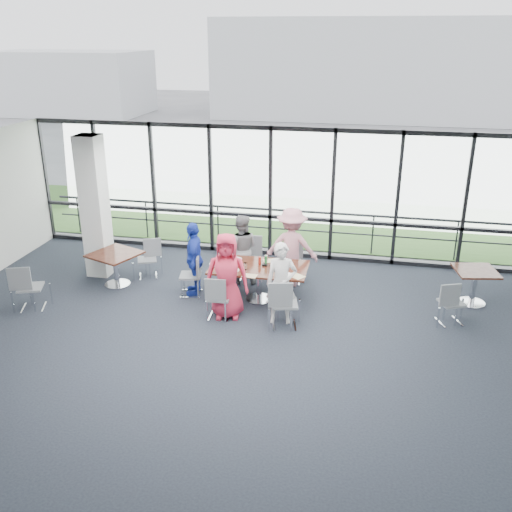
% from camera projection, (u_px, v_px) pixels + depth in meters
% --- Properties ---
extents(floor, '(12.00, 10.00, 0.02)m').
position_uv_depth(floor, '(216.00, 358.00, 9.83)').
color(floor, black).
rests_on(floor, ground).
extents(ceiling, '(12.00, 10.00, 0.04)m').
position_uv_depth(ceiling, '(211.00, 176.00, 8.65)').
color(ceiling, white).
rests_on(ceiling, ground).
extents(wall_front, '(12.00, 0.10, 3.20)m').
position_uv_depth(wall_front, '(46.00, 508.00, 4.69)').
color(wall_front, silver).
rests_on(wall_front, ground).
extents(curtain_wall_back, '(12.00, 0.10, 3.20)m').
position_uv_depth(curtain_wall_back, '(270.00, 193.00, 13.78)').
color(curtain_wall_back, white).
rests_on(curtain_wall_back, ground).
extents(structural_column, '(0.50, 0.50, 3.20)m').
position_uv_depth(structural_column, '(95.00, 207.00, 12.66)').
color(structural_column, white).
rests_on(structural_column, ground).
extents(apron, '(80.00, 70.00, 0.02)m').
position_uv_depth(apron, '(298.00, 201.00, 18.93)').
color(apron, slate).
rests_on(apron, ground).
extents(grass_strip, '(80.00, 5.00, 0.01)m').
position_uv_depth(grass_strip, '(288.00, 218.00, 17.10)').
color(grass_strip, '#385925').
rests_on(grass_strip, ground).
extents(hangar_main, '(24.00, 10.00, 6.00)m').
position_uv_depth(hangar_main, '(408.00, 67.00, 37.04)').
color(hangar_main, silver).
rests_on(hangar_main, ground).
extents(hangar_aux, '(10.00, 6.00, 4.00)m').
position_uv_depth(hangar_aux, '(69.00, 83.00, 38.02)').
color(hangar_aux, silver).
rests_on(hangar_aux, ground).
extents(guard_rail, '(12.00, 0.06, 0.06)m').
position_uv_depth(guard_rail, '(274.00, 228.00, 14.74)').
color(guard_rail, '#2D2D33').
rests_on(guard_rail, ground).
extents(main_table, '(2.00, 1.12, 0.75)m').
position_uv_depth(main_table, '(259.00, 272.00, 11.73)').
color(main_table, '#37140D').
rests_on(main_table, ground).
extents(side_table_left, '(1.23, 1.23, 0.75)m').
position_uv_depth(side_table_left, '(115.00, 258.00, 12.42)').
color(side_table_left, '#37140D').
rests_on(side_table_left, ground).
extents(side_table_right, '(0.95, 0.95, 0.75)m').
position_uv_depth(side_table_right, '(475.00, 276.00, 11.56)').
color(side_table_right, '#37140D').
rests_on(side_table_right, ground).
extents(diner_near_left, '(0.93, 0.70, 1.72)m').
position_uv_depth(diner_near_left, '(227.00, 276.00, 10.96)').
color(diner_near_left, '#CA2944').
rests_on(diner_near_left, ground).
extents(diner_near_right, '(0.65, 0.53, 1.61)m').
position_uv_depth(diner_near_right, '(281.00, 284.00, 10.77)').
color(diner_near_right, silver).
rests_on(diner_near_right, ground).
extents(diner_far_left, '(0.83, 0.58, 1.57)m').
position_uv_depth(diner_far_left, '(241.00, 249.00, 12.52)').
color(diner_far_left, slate).
rests_on(diner_far_left, ground).
extents(diner_far_right, '(1.15, 0.61, 1.76)m').
position_uv_depth(diner_far_right, '(292.00, 247.00, 12.36)').
color(diner_far_right, '#CC838E').
rests_on(diner_far_right, ground).
extents(diner_end, '(0.70, 1.02, 1.59)m').
position_uv_depth(diner_end, '(194.00, 258.00, 11.98)').
color(diner_end, '#1C34A9').
rests_on(diner_end, ground).
extents(chair_main_nl, '(0.46, 0.46, 0.88)m').
position_uv_depth(chair_main_nl, '(219.00, 297.00, 11.06)').
color(chair_main_nl, slate).
rests_on(chair_main_nl, ground).
extents(chair_main_nr, '(0.57, 0.57, 0.97)m').
position_uv_depth(chair_main_nr, '(285.00, 304.00, 10.70)').
color(chair_main_nr, slate).
rests_on(chair_main_nr, ground).
extents(chair_main_fl, '(0.48, 0.48, 0.94)m').
position_uv_depth(chair_main_fl, '(250.00, 259.00, 12.79)').
color(chair_main_fl, slate).
rests_on(chair_main_fl, ground).
extents(chair_main_fr, '(0.51, 0.51, 0.94)m').
position_uv_depth(chair_main_fr, '(291.00, 262.00, 12.63)').
color(chair_main_fr, slate).
rests_on(chair_main_fr, ground).
extents(chair_main_end, '(0.51, 0.51, 0.89)m').
position_uv_depth(chair_main_end, '(190.00, 275.00, 12.03)').
color(chair_main_end, slate).
rests_on(chair_main_end, ground).
extents(chair_spare_la, '(0.60, 0.60, 0.95)m').
position_uv_depth(chair_spare_la, '(30.00, 287.00, 11.40)').
color(chair_spare_la, slate).
rests_on(chair_spare_la, ground).
extents(chair_spare_lb, '(0.55, 0.55, 0.85)m').
position_uv_depth(chair_spare_lb, '(147.00, 260.00, 12.91)').
color(chair_spare_lb, slate).
rests_on(chair_spare_lb, ground).
extents(chair_spare_r, '(0.55, 0.55, 0.87)m').
position_uv_depth(chair_spare_r, '(452.00, 303.00, 10.85)').
color(chair_spare_r, slate).
rests_on(chair_spare_r, ground).
extents(plate_nl, '(0.28, 0.28, 0.01)m').
position_uv_depth(plate_nl, '(232.00, 270.00, 11.49)').
color(plate_nl, white).
rests_on(plate_nl, main_table).
extents(plate_nr, '(0.25, 0.25, 0.01)m').
position_uv_depth(plate_nr, '(286.00, 275.00, 11.26)').
color(plate_nr, white).
rests_on(plate_nr, main_table).
extents(plate_fl, '(0.25, 0.25, 0.01)m').
position_uv_depth(plate_fl, '(236.00, 259.00, 12.04)').
color(plate_fl, white).
rests_on(plate_fl, main_table).
extents(plate_fr, '(0.25, 0.25, 0.01)m').
position_uv_depth(plate_fr, '(285.00, 261.00, 11.97)').
color(plate_fr, white).
rests_on(plate_fr, main_table).
extents(plate_end, '(0.28, 0.28, 0.01)m').
position_uv_depth(plate_end, '(216.00, 264.00, 11.80)').
color(plate_end, white).
rests_on(plate_end, main_table).
extents(tumbler_a, '(0.07, 0.07, 0.15)m').
position_uv_depth(tumbler_a, '(245.00, 266.00, 11.51)').
color(tumbler_a, white).
rests_on(tumbler_a, main_table).
extents(tumbler_b, '(0.07, 0.07, 0.14)m').
position_uv_depth(tumbler_b, '(271.00, 269.00, 11.39)').
color(tumbler_b, white).
rests_on(tumbler_b, main_table).
extents(tumbler_c, '(0.08, 0.08, 0.15)m').
position_uv_depth(tumbler_c, '(266.00, 259.00, 11.87)').
color(tumbler_c, white).
rests_on(tumbler_c, main_table).
extents(tumbler_d, '(0.07, 0.07, 0.14)m').
position_uv_depth(tumbler_d, '(223.00, 264.00, 11.61)').
color(tumbler_d, white).
rests_on(tumbler_d, main_table).
extents(menu_a, '(0.30, 0.21, 0.00)m').
position_uv_depth(menu_a, '(250.00, 276.00, 11.24)').
color(menu_a, silver).
rests_on(menu_a, main_table).
extents(menu_b, '(0.40, 0.38, 0.00)m').
position_uv_depth(menu_b, '(296.00, 276.00, 11.24)').
color(menu_b, silver).
rests_on(menu_b, main_table).
extents(menu_c, '(0.38, 0.33, 0.00)m').
position_uv_depth(menu_c, '(271.00, 260.00, 11.99)').
color(menu_c, silver).
rests_on(menu_c, main_table).
extents(condiment_caddy, '(0.10, 0.07, 0.04)m').
position_uv_depth(condiment_caddy, '(265.00, 265.00, 11.71)').
color(condiment_caddy, black).
rests_on(condiment_caddy, main_table).
extents(ketchup_bottle, '(0.06, 0.06, 0.18)m').
position_uv_depth(ketchup_bottle, '(260.00, 261.00, 11.74)').
color(ketchup_bottle, maroon).
rests_on(ketchup_bottle, main_table).
extents(green_bottle, '(0.05, 0.05, 0.20)m').
position_uv_depth(green_bottle, '(266.00, 261.00, 11.72)').
color(green_bottle, '#1F6F30').
rests_on(green_bottle, main_table).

